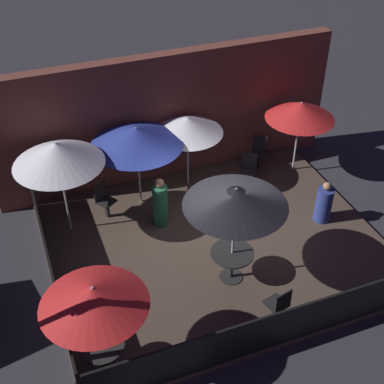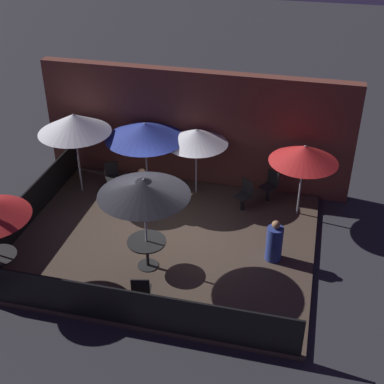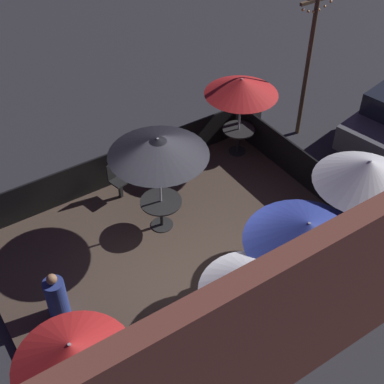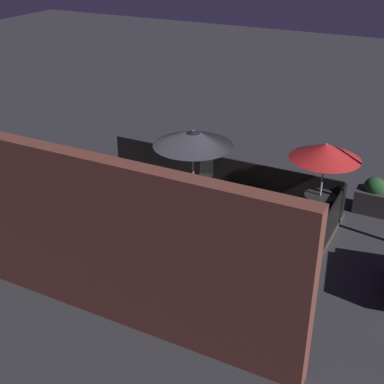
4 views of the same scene
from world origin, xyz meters
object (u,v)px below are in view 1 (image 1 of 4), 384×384
Objects in this scene: patio_umbrella_1 at (236,197)px; patio_chair_1 at (259,151)px; patron_0 at (160,204)px; patio_umbrella_5 at (188,125)px; patio_chair_2 at (249,168)px; dining_table_0 at (102,350)px; patio_umbrella_0 at (93,297)px; patio_umbrella_2 at (57,154)px; patio_umbrella_4 at (136,136)px; dining_table_1 at (232,258)px; patron_1 at (324,204)px; patio_chair_3 at (104,199)px; patio_umbrella_3 at (301,110)px; patio_chair_0 at (278,304)px.

patio_chair_1 is (2.52, 3.70, -1.74)m from patio_umbrella_1.
patio_umbrella_5 is at bearing 62.95° from patron_0.
patio_chair_2 is at bearing 30.94° from patron_0.
patio_chair_2 is (5.03, 4.34, -0.09)m from dining_table_0.
patio_umbrella_0 is at bearing -14.37° from patio_chair_1.
patio_umbrella_2 is 1.98m from patio_umbrella_4.
patio_umbrella_4 reaches higher than patron_0.
dining_table_1 is 0.70× the size of patron_0.
patio_chair_1 is at bearing -123.69° from patron_1.
patio_umbrella_4 is 2.45× the size of patio_chair_3.
patio_umbrella_1 reaches higher than patio_umbrella_4.
patio_umbrella_1 reaches higher than patio_umbrella_3.
dining_table_1 is 1.02× the size of patio_chair_1.
patron_1 is (0.42, -2.70, -0.01)m from patio_chair_1.
patio_umbrella_2 reaches higher than patio_umbrella_5.
patio_umbrella_5 is at bearing 84.47° from patio_umbrella_1.
patio_umbrella_1 is at bearing 22.43° from dining_table_0.
patio_umbrella_4 is at bearing 107.89° from dining_table_1.
dining_table_1 is at bearing 0.00° from patio_chair_3.
patron_0 reaches higher than patio_chair_2.
patio_chair_1 is (2.52, 3.70, -0.10)m from dining_table_1.
patio_umbrella_3 is 5.60m from patio_chair_3.
patio_umbrella_0 is at bearing -157.57° from dining_table_1.
patio_umbrella_0 is 1.04× the size of patio_umbrella_3.
patio_chair_3 is (-0.99, -0.24, -1.47)m from patio_umbrella_4.
patio_umbrella_3 is 4.81m from dining_table_1.
patio_umbrella_1 is at bearing -136.51° from patio_umbrella_3.
patio_chair_3 is at bearing -58.99° from patio_chair_2.
patio_chair_3 is (-2.07, 3.08, -0.09)m from dining_table_1.
patio_chair_0 is 5.14m from patio_chair_3.
patio_chair_0 is 0.84× the size of patron_1.
patio_umbrella_3 is 2.25× the size of dining_table_1.
patio_umbrella_2 is at bearing 136.06° from patio_umbrella_1.
patio_umbrella_0 is at bearing -21.78° from patron_1.
patio_chair_0 is at bearing -52.49° from patio_umbrella_2.
patio_chair_0 is (-3.02, -4.66, -1.35)m from patio_umbrella_3.
patio_umbrella_1 is 2.61× the size of dining_table_1.
patio_umbrella_5 is 1.53× the size of patron_0.
patio_chair_3 is (1.09, 4.39, -1.49)m from patio_umbrella_0.
patron_1 reaches higher than patio_chair_0.
patio_umbrella_3 reaches higher than patron_0.
patio_umbrella_4 is (2.08, 4.63, -0.02)m from patio_umbrella_0.
patio_umbrella_4 reaches higher than patron_1.
patio_chair_3 is (-5.43, -0.11, -1.37)m from patio_umbrella_3.
patio_chair_2 is (4.87, 0.15, -1.70)m from patio_umbrella_2.
patio_chair_3 is (0.93, 0.20, -1.69)m from patio_umbrella_2.
patron_1 is at bearing -3.12° from patron_0.
patron_1 reaches higher than patio_chair_3.
patio_umbrella_1 is at bearing 22.43° from patio_umbrella_0.
dining_table_1 is at bearing 0.00° from patio_chair_0.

